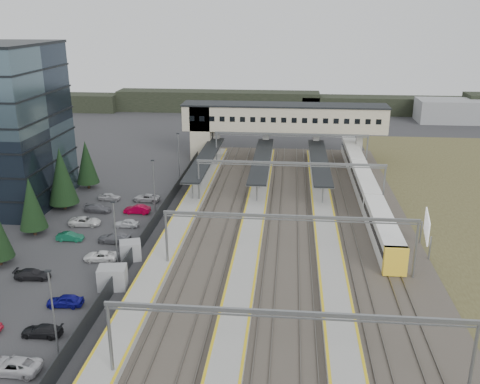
# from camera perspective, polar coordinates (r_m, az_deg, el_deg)

# --- Properties ---
(ground) EXTENTS (220.00, 220.00, 0.00)m
(ground) POSITION_cam_1_polar(r_m,az_deg,el_deg) (70.51, -4.67, -5.22)
(ground) COLOR #2B2B2D
(ground) RESTS_ON ground
(conifer_row) EXTENTS (4.42, 49.82, 9.50)m
(conifer_row) POSITION_cam_1_polar(r_m,az_deg,el_deg) (72.43, -22.74, -1.90)
(conifer_row) COLOR black
(conifer_row) RESTS_ON ground
(car_park) EXTENTS (10.62, 44.64, 1.29)m
(car_park) POSITION_cam_1_polar(r_m,az_deg,el_deg) (69.49, -15.91, -5.75)
(car_park) COLOR maroon
(car_park) RESTS_ON ground
(lampposts) EXTENTS (0.50, 53.25, 8.07)m
(lampposts) POSITION_cam_1_polar(r_m,az_deg,el_deg) (71.80, -10.89, -1.33)
(lampposts) COLOR slate
(lampposts) RESTS_ON ground
(fence) EXTENTS (0.08, 90.00, 2.00)m
(fence) POSITION_cam_1_polar(r_m,az_deg,el_deg) (75.96, -8.88, -2.77)
(fence) COLOR #26282B
(fence) RESTS_ON ground
(relay_cabin_near) EXTENTS (3.26, 2.59, 2.48)m
(relay_cabin_near) POSITION_cam_1_polar(r_m,az_deg,el_deg) (60.09, -13.45, -8.87)
(relay_cabin_near) COLOR gray
(relay_cabin_near) RESTS_ON ground
(relay_cabin_far) EXTENTS (3.00, 2.74, 2.27)m
(relay_cabin_far) POSITION_cam_1_polar(r_m,az_deg,el_deg) (66.25, -11.60, -6.12)
(relay_cabin_far) COLOR gray
(relay_cabin_far) RESTS_ON ground
(rail_corridor) EXTENTS (34.00, 90.00, 0.92)m
(rail_corridor) POSITION_cam_1_polar(r_m,az_deg,el_deg) (74.03, 3.15, -3.74)
(rail_corridor) COLOR #3D3930
(rail_corridor) RESTS_ON ground
(canopies) EXTENTS (23.10, 30.00, 3.28)m
(canopies) POSITION_cam_1_polar(r_m,az_deg,el_deg) (93.79, 2.34, 3.50)
(canopies) COLOR black
(canopies) RESTS_ON ground
(footbridge) EXTENTS (40.40, 6.40, 11.20)m
(footbridge) POSITION_cam_1_polar(r_m,az_deg,el_deg) (107.45, 3.21, 7.65)
(footbridge) COLOR #B6A68B
(footbridge) RESTS_ON ground
(gantries) EXTENTS (28.40, 62.28, 7.17)m
(gantries) POSITION_cam_1_polar(r_m,az_deg,el_deg) (70.10, 5.34, -0.12)
(gantries) COLOR slate
(gantries) RESTS_ON ground
(train) EXTENTS (2.69, 56.09, 3.38)m
(train) POSITION_cam_1_polar(r_m,az_deg,el_deg) (88.08, 13.16, 0.63)
(train) COLOR white
(train) RESTS_ON ground
(billboard) EXTENTS (1.08, 5.81, 4.96)m
(billboard) POSITION_cam_1_polar(r_m,az_deg,el_deg) (69.75, 19.30, -3.58)
(billboard) COLOR slate
(billboard) RESTS_ON ground
(treeline_far) EXTENTS (170.00, 19.00, 7.00)m
(treeline_far) POSITION_cam_1_polar(r_m,az_deg,el_deg) (158.20, 9.87, 9.16)
(treeline_far) COLOR black
(treeline_far) RESTS_ON ground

